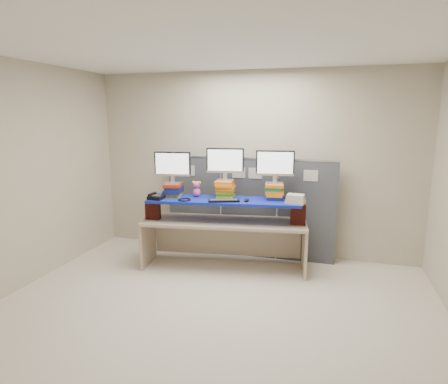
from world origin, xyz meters
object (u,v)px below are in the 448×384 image
(desk, at_px, (224,230))
(blue_board, at_px, (224,200))
(monitor_left, at_px, (173,166))
(monitor_center, at_px, (225,162))
(monitor_right, at_px, (275,165))
(keyboard, at_px, (224,201))
(desk_phone, at_px, (156,197))

(desk, distance_m, blue_board, 0.43)
(monitor_left, xyz_separation_m, monitor_center, (0.75, 0.10, 0.06))
(blue_board, height_order, monitor_left, monitor_left)
(monitor_center, bearing_deg, monitor_left, -180.00)
(monitor_right, height_order, keyboard, monitor_right)
(desk_phone, bearing_deg, keyboard, 9.24)
(monitor_center, bearing_deg, blue_board, -89.15)
(blue_board, bearing_deg, monitor_left, 171.07)
(desk, relative_size, keyboard, 5.32)
(desk, relative_size, blue_board, 1.12)
(monitor_center, height_order, desk_phone, monitor_center)
(desk, xyz_separation_m, blue_board, (0.00, 0.00, 0.43))
(monitor_left, xyz_separation_m, monitor_right, (1.43, 0.20, 0.04))
(monitor_right, height_order, desk_phone, monitor_right)
(desk, distance_m, keyboard, 0.48)
(blue_board, height_order, monitor_center, monitor_center)
(monitor_center, bearing_deg, keyboard, -85.44)
(keyboard, xyz_separation_m, desk_phone, (-0.95, -0.12, 0.02))
(monitor_right, bearing_deg, desk, -170.20)
(keyboard, bearing_deg, blue_board, 86.25)
(monitor_right, xyz_separation_m, keyboard, (-0.62, -0.35, -0.46))
(blue_board, bearing_deg, desk, -97.92)
(desk, height_order, monitor_center, monitor_center)
(desk, height_order, blue_board, blue_board)
(desk, xyz_separation_m, monitor_left, (-0.76, 0.01, 0.89))
(monitor_left, height_order, keyboard, monitor_left)
(monitor_right, distance_m, keyboard, 0.85)
(monitor_left, bearing_deg, monitor_center, 0.00)
(blue_board, distance_m, monitor_left, 0.89)
(monitor_right, distance_m, desk_phone, 1.70)
(desk, distance_m, monitor_left, 1.17)
(desk, xyz_separation_m, desk_phone, (-0.91, -0.26, 0.48))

